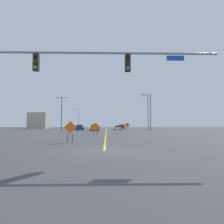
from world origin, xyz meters
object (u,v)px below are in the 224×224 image
traffic_signal_assembly (44,69)px  street_lamp_near_right (62,111)px  construction_sign_right_lane (127,125)px  car_blue_mid (80,128)px  car_white_passing (118,128)px  construction_sign_left_shoulder (93,126)px  car_orange_approaching (95,128)px  street_lamp_mid_left (78,116)px  street_lamp_far_left (150,110)px  car_red_far (122,127)px  construction_sign_median_far (70,129)px  construction_sign_left_lane (96,127)px  street_lamp_far_right (148,111)px

traffic_signal_assembly → street_lamp_near_right: size_ratio=1.98×
construction_sign_right_lane → car_blue_mid: 13.22m
construction_sign_right_lane → car_white_passing: (-2.08, 6.16, -0.70)m
construction_sign_left_shoulder → car_orange_approaching: 8.72m
street_lamp_mid_left → street_lamp_near_right: 28.86m
street_lamp_far_left → car_orange_approaching: (-14.03, -2.30, -4.51)m
street_lamp_far_left → car_red_far: bearing=107.7°
car_orange_approaching → construction_sign_right_lane: bearing=15.5°
traffic_signal_assembly → construction_sign_median_far: size_ratio=9.06×
street_lamp_mid_left → construction_sign_right_lane: size_ratio=3.83×
street_lamp_mid_left → construction_sign_left_lane: size_ratio=4.28×
car_orange_approaching → car_red_far: size_ratio=1.07×
street_lamp_far_right → construction_sign_median_far: bearing=-110.9°
construction_sign_left_lane → car_red_far: (6.66, 42.38, -0.44)m
construction_sign_left_lane → car_red_far: 42.90m
construction_sign_median_far → construction_sign_left_lane: bearing=81.2°
street_lamp_near_right → car_blue_mid: bearing=37.1°
construction_sign_left_lane → car_orange_approaching: bearing=93.7°
car_orange_approaching → car_white_passing: 10.40m
construction_sign_median_far → construction_sign_right_lane: 35.55m
construction_sign_left_shoulder → car_white_passing: construction_sign_left_shoulder is taller
street_lamp_far_left → construction_sign_left_shoulder: (-14.96, 6.36, -4.00)m
car_red_far → construction_sign_left_lane: bearing=-98.9°
street_lamp_far_right → street_lamp_near_right: (-22.91, -2.83, -0.14)m
construction_sign_median_far → street_lamp_near_right: bearing=103.5°
street_lamp_near_right → car_orange_approaching: street_lamp_near_right is taller
construction_sign_right_lane → car_red_far: (-0.13, 18.82, -0.59)m
car_blue_mid → construction_sign_left_lane: bearing=-78.1°
construction_sign_median_far → construction_sign_right_lane: construction_sign_right_lane is taller
traffic_signal_assembly → car_red_far: 60.07m
car_red_far → car_blue_mid: car_red_far is taller
street_lamp_far_right → construction_sign_left_lane: bearing=-115.3°
car_red_far → car_blue_mid: bearing=-129.9°
traffic_signal_assembly → street_lamp_far_right: 46.44m
street_lamp_mid_left → car_white_passing: (14.40, -23.35, -4.15)m
street_lamp_far_left → street_lamp_far_right: bearing=87.7°
car_blue_mid → car_white_passing: bearing=12.1°
street_lamp_near_right → construction_sign_right_lane: street_lamp_near_right is taller
street_lamp_mid_left → car_orange_approaching: (8.30, -31.78, -4.07)m
car_orange_approaching → car_red_far: (8.04, 21.09, 0.03)m
car_orange_approaching → car_white_passing: car_orange_approaching is taller
street_lamp_near_right → construction_sign_left_lane: bearing=-67.3°
street_lamp_far_right → construction_sign_left_lane: 30.19m
street_lamp_far_left → car_red_far: (-5.99, 18.78, -4.48)m
street_lamp_far_right → car_orange_approaching: (-14.17, -5.76, -4.50)m
street_lamp_near_right → street_lamp_mid_left: bearing=89.1°
street_lamp_near_right → car_white_passing: bearing=20.4°
construction_sign_left_lane → car_orange_approaching: size_ratio=0.40×
street_lamp_far_left → construction_sign_left_shoulder: size_ratio=5.07×
street_lamp_far_right → construction_sign_right_lane: street_lamp_far_right is taller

